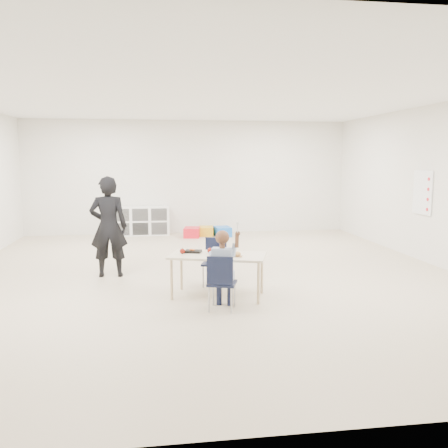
{
  "coord_description": "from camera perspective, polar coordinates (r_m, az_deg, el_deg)",
  "views": [
    {
      "loc": [
        -0.8,
        -7.39,
        1.85
      ],
      "look_at": [
        0.23,
        -0.18,
        0.85
      ],
      "focal_mm": 38.0,
      "sensor_mm": 36.0,
      "label": 1
    }
  ],
  "objects": [
    {
      "name": "lunch_tray_far",
      "position": [
        6.51,
        -3.74,
        -3.31
      ],
      "size": [
        0.26,
        0.22,
        0.03
      ],
      "primitive_type": "cube",
      "rotation": [
        0.0,
        0.0,
        -0.31
      ],
      "color": "black",
      "rests_on": "table"
    },
    {
      "name": "apple_far",
      "position": [
        6.43,
        -5.03,
        -3.27
      ],
      "size": [
        0.07,
        0.07,
        0.07
      ],
      "primitive_type": "sphere",
      "color": "maroon",
      "rests_on": "table"
    },
    {
      "name": "cubby_shelf",
      "position": [
        11.77,
        -10.01,
        0.37
      ],
      "size": [
        1.4,
        0.4,
        0.7
      ],
      "primitive_type": "cube",
      "color": "white",
      "rests_on": "ground"
    },
    {
      "name": "bread_roll",
      "position": [
        6.23,
        1.63,
        -3.62
      ],
      "size": [
        0.09,
        0.09,
        0.07
      ],
      "primitive_type": "ellipsoid",
      "color": "tan",
      "rests_on": "table"
    },
    {
      "name": "apple_near",
      "position": [
        6.45,
        -1.7,
        -3.21
      ],
      "size": [
        0.07,
        0.07,
        0.07
      ],
      "primitive_type": "sphere",
      "color": "maroon",
      "rests_on": "table"
    },
    {
      "name": "table",
      "position": [
        6.42,
        -0.75,
        -6.19
      ],
      "size": [
        1.4,
        0.99,
        0.58
      ],
      "rotation": [
        0.0,
        0.0,
        -0.31
      ],
      "color": "beige",
      "rests_on": "ground"
    },
    {
      "name": "bin_yellow",
      "position": [
        11.56,
        -2.18,
        -0.86
      ],
      "size": [
        0.38,
        0.47,
        0.22
      ],
      "primitive_type": "cube",
      "rotation": [
        0.0,
        0.0,
        -0.09
      ],
      "color": "gold",
      "rests_on": "ground"
    },
    {
      "name": "rules_poster",
      "position": [
        9.32,
        22.77,
        3.52
      ],
      "size": [
        0.02,
        0.6,
        0.8
      ],
      "primitive_type": "cube",
      "color": "white",
      "rests_on": "room"
    },
    {
      "name": "bin_blue",
      "position": [
        11.46,
        -0.17,
        -0.9
      ],
      "size": [
        0.41,
        0.5,
        0.23
      ],
      "primitive_type": "cube",
      "rotation": [
        0.0,
        0.0,
        0.11
      ],
      "color": "blue",
      "rests_on": "ground"
    },
    {
      "name": "room",
      "position": [
        7.44,
        -1.95,
        4.35
      ],
      "size": [
        9.0,
        9.02,
        2.8
      ],
      "color": "beige",
      "rests_on": "ground"
    },
    {
      "name": "lunch_tray_near",
      "position": [
        6.41,
        0.27,
        -3.46
      ],
      "size": [
        0.26,
        0.22,
        0.03
      ],
      "primitive_type": "cube",
      "rotation": [
        0.0,
        0.0,
        -0.31
      ],
      "color": "black",
      "rests_on": "table"
    },
    {
      "name": "adult",
      "position": [
        7.65,
        -13.72,
        -0.33
      ],
      "size": [
        0.58,
        0.38,
        1.59
      ],
      "primitive_type": "imported",
      "rotation": [
        0.0,
        0.0,
        3.15
      ],
      "color": "black",
      "rests_on": "ground"
    },
    {
      "name": "bin_red",
      "position": [
        11.34,
        -3.88,
        -1.01
      ],
      "size": [
        0.44,
        0.52,
        0.23
      ],
      "primitive_type": "cube",
      "rotation": [
        0.0,
        0.0,
        -0.17
      ],
      "color": "red",
      "rests_on": "ground"
    },
    {
      "name": "milk_carton",
      "position": [
        6.25,
        -0.64,
        -3.42
      ],
      "size": [
        0.09,
        0.09,
        0.1
      ],
      "primitive_type": "cube",
      "rotation": [
        0.0,
        0.0,
        -0.31
      ],
      "color": "white",
      "rests_on": "table"
    },
    {
      "name": "child",
      "position": [
        5.82,
        -0.24,
        -5.08
      ],
      "size": [
        0.58,
        0.58,
        1.1
      ],
      "primitive_type": null,
      "rotation": [
        0.0,
        0.0,
        -0.31
      ],
      "color": "#AEC0EB",
      "rests_on": "chair_near"
    },
    {
      "name": "chair_far",
      "position": [
        6.95,
        -1.19,
        -4.66
      ],
      "size": [
        0.42,
        0.4,
        0.7
      ],
      "primitive_type": null,
      "rotation": [
        0.0,
        0.0,
        -0.31
      ],
      "color": "black",
      "rests_on": "ground"
    },
    {
      "name": "chair_near",
      "position": [
        5.87,
        -0.23,
        -6.99
      ],
      "size": [
        0.42,
        0.4,
        0.7
      ],
      "primitive_type": null,
      "rotation": [
        0.0,
        0.0,
        -0.31
      ],
      "color": "black",
      "rests_on": "ground"
    }
  ]
}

